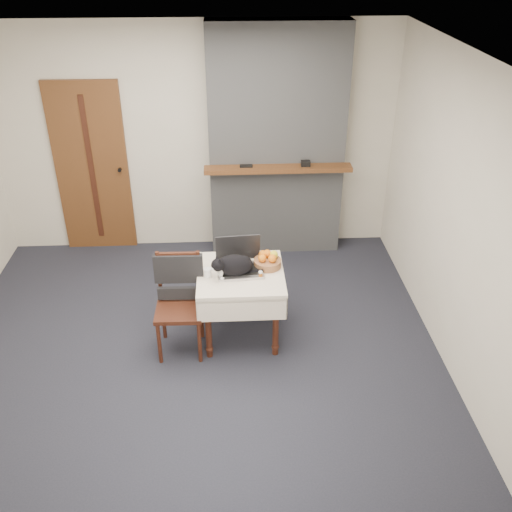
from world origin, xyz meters
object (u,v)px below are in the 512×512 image
Objects in this scene: cat at (235,265)px; fruit_basket at (268,261)px; door at (92,169)px; cream_jar at (208,273)px; side_table at (241,283)px; pill_bottle at (261,275)px; laptop at (239,261)px; chair at (179,289)px.

fruit_basket is at bearing 0.00° from cat.
fruit_basket is (1.89, -1.75, -0.24)m from door.
cat is 6.01× the size of cream_jar.
fruit_basket is (0.25, 0.10, 0.17)m from side_table.
door is 24.98× the size of cream_jar.
fruit_basket is (0.30, 0.13, -0.04)m from cat.
door is at bearing 125.32° from cream_jar.
fruit_basket reaches higher than pill_bottle.
pill_bottle is (0.18, -0.18, -0.04)m from laptop.
door is 26.88× the size of pill_bottle.
pill_bottle is at bearing -32.20° from side_table.
pill_bottle is 0.08× the size of chair.
cream_jar is at bearing -54.68° from door.
door is at bearing 137.18° from fruit_basket.
cat is at bearing -49.87° from door.
cream_jar is at bearing 10.42° from chair.
fruit_basket is at bearing 15.15° from cream_jar.
cream_jar reaches higher than side_table.
chair reaches higher than pill_bottle.
laptop is at bearing -173.87° from fruit_basket.
laptop is 0.26m from pill_bottle.
door is 7.94× the size of fruit_basket.
side_table is at bearing 10.45° from chair.
laptop is at bearing -47.51° from door.
cream_jar is at bearing -170.64° from side_table.
cream_jar is 0.56m from fruit_basket.
laptop reaches higher than pill_bottle.
laptop reaches higher than side_table.
fruit_basket is (0.08, 0.21, 0.02)m from pill_bottle.
laptop reaches higher than fruit_basket.
door reaches higher than pill_bottle.
laptop is 5.41× the size of cream_jar.
fruit_basket is (0.54, 0.15, 0.02)m from cream_jar.
chair reaches higher than fruit_basket.
laptop reaches higher than cat.
laptop is 0.46× the size of chair.
chair is (-0.55, -0.09, 0.01)m from side_table.
laptop is 1.72× the size of fruit_basket.
side_table is 0.83× the size of chair.
door is 2.59m from fruit_basket.
side_table is 0.56m from chair.
door is at bearing 106.17° from cat.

